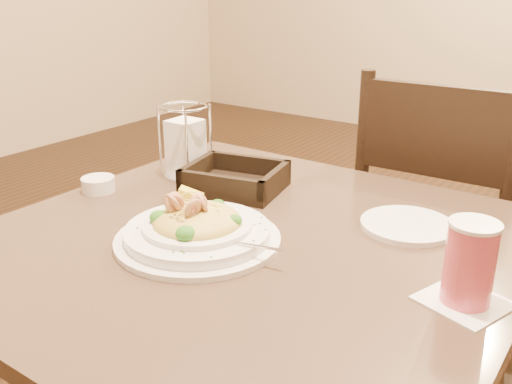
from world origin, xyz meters
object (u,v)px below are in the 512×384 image
Objects in this scene: pasta_bowl at (197,228)px; bread_basket at (235,181)px; drink_glass at (470,264)px; side_plate at (407,225)px; main_table at (250,345)px; butter_ramekin at (98,184)px; napkin_caddy at (186,146)px; dining_chair_near at (438,228)px.

pasta_bowl is 0.27m from bread_basket.
bread_basket is at bearing 113.17° from pasta_bowl.
side_plate is (-0.16, 0.20, -0.06)m from drink_glass.
main_table is 12.82× the size of butter_ramekin.
napkin_caddy is at bearing 177.70° from bread_basket.
side_plate reaches higher than main_table.
dining_chair_near reaches higher than bread_basket.
drink_glass reaches higher than main_table.
dining_chair_near is at bearing 109.54° from drink_glass.
dining_chair_near is 6.79× the size of drink_glass.
drink_glass is at bearing -18.09° from bread_basket.
bread_basket reaches higher than side_plate.
butter_ramekin is at bearing -179.91° from drink_glass.
drink_glass is at bearing 107.57° from dining_chair_near.
pasta_bowl is 1.40× the size of bread_basket.
butter_ramekin is at bearing -161.98° from side_plate.
main_table is 0.47m from butter_ramekin.
main_table is at bearing -179.51° from drink_glass.
napkin_caddy is 0.21m from butter_ramekin.
bread_basket is 0.29m from butter_ramekin.
pasta_bowl reaches higher than side_plate.
drink_glass is 0.57m from bread_basket.
side_plate is at bearing 43.53° from main_table.
butter_ramekin is (-0.40, 0.00, 0.24)m from main_table.
dining_chair_near is 0.81m from drink_glass.
drink_glass is 0.26m from side_plate.
dining_chair_near is at bearing 51.06° from napkin_caddy.
side_plate is 0.64m from butter_ramekin.
drink_glass reaches higher than butter_ramekin.
pasta_bowl is 0.38m from side_plate.
pasta_bowl is 0.36m from napkin_caddy.
dining_chair_near is 2.92× the size of pasta_bowl.
napkin_caddy reaches higher than bread_basket.
napkin_caddy is 2.38× the size of butter_ramekin.
butter_ramekin is at bearing 52.12° from dining_chair_near.
drink_glass reaches higher than pasta_bowl.
drink_glass is at bearing 9.21° from pasta_bowl.
napkin_caddy is at bearing 134.66° from pasta_bowl.
main_table is 6.57× the size of drink_glass.
pasta_bowl reaches higher than butter_ramekin.
butter_ramekin is (-0.77, -0.00, -0.05)m from drink_glass.
dining_chair_near is at bearing 77.04° from pasta_bowl.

